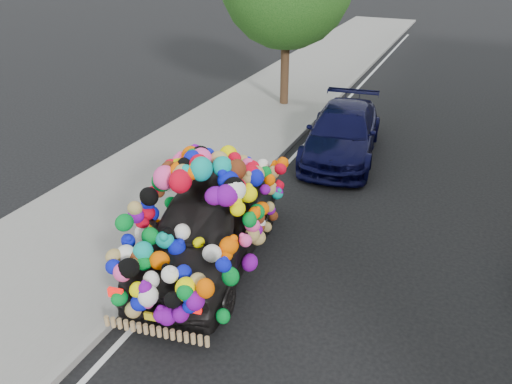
% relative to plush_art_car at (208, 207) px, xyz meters
% --- Properties ---
extents(ground, '(100.00, 100.00, 0.00)m').
position_rel_plush_art_car_xyz_m(ground, '(1.80, -0.54, -1.09)').
color(ground, black).
rests_on(ground, ground).
extents(sidewalk, '(4.00, 60.00, 0.12)m').
position_rel_plush_art_car_xyz_m(sidewalk, '(-2.50, -0.54, -1.03)').
color(sidewalk, gray).
rests_on(sidewalk, ground).
extents(kerb, '(0.15, 60.00, 0.13)m').
position_rel_plush_art_car_xyz_m(kerb, '(-0.55, -0.54, -1.02)').
color(kerb, gray).
rests_on(kerb, ground).
extents(plush_art_car, '(2.73, 4.78, 2.12)m').
position_rel_plush_art_car_xyz_m(plush_art_car, '(0.00, 0.00, 0.00)').
color(plush_art_car, black).
rests_on(plush_art_car, ground).
extents(navy_sedan, '(2.32, 4.56, 1.27)m').
position_rel_plush_art_car_xyz_m(navy_sedan, '(0.91, 5.65, -0.45)').
color(navy_sedan, black).
rests_on(navy_sedan, ground).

